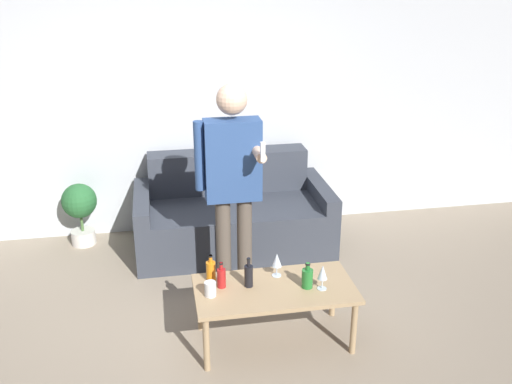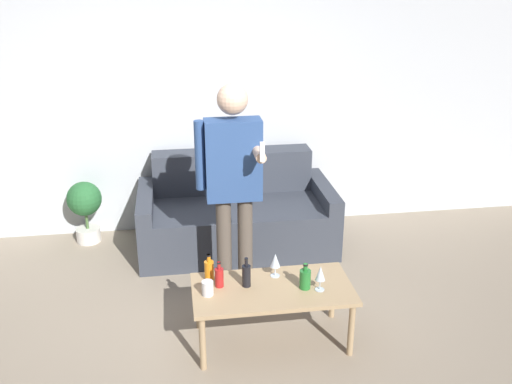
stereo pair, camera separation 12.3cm
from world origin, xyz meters
TOP-DOWN VIEW (x-y plane):
  - ground_plane at (0.00, 0.00)m, footprint 16.00×16.00m
  - wall_back at (0.00, 2.08)m, footprint 8.00×0.06m
  - couch at (0.38, 1.58)m, footprint 1.81×0.94m
  - coffee_table at (0.45, 0.01)m, footprint 1.12×0.57m
  - bottle_orange at (0.03, 0.18)m, footprint 0.07×0.07m
  - bottle_green at (0.27, 0.05)m, footprint 0.06×0.06m
  - bottle_dark at (0.09, 0.08)m, footprint 0.06×0.06m
  - bottle_yellow at (0.67, -0.03)m, footprint 0.08×0.08m
  - wine_glass_near at (0.77, -0.07)m, footprint 0.07×0.07m
  - wine_glass_far at (0.50, 0.16)m, footprint 0.07×0.07m
  - cup_on_table at (0.00, -0.02)m, footprint 0.08×0.08m
  - person_standing_front at (0.26, 0.70)m, footprint 0.50×0.44m
  - potted_plant at (-1.05, 1.85)m, footprint 0.33×0.33m

SIDE VIEW (x-z plane):
  - ground_plane at x=0.00m, z-range 0.00..0.00m
  - couch at x=0.38m, z-range -0.12..0.74m
  - potted_plant at x=-1.05m, z-range 0.08..0.69m
  - coffee_table at x=0.45m, z-range 0.17..0.62m
  - cup_on_table at x=0.00m, z-range 0.44..0.54m
  - bottle_yellow at x=0.67m, z-range 0.42..0.61m
  - bottle_dark at x=0.09m, z-range 0.42..0.61m
  - bottle_orange at x=0.03m, z-range 0.42..0.62m
  - bottle_green at x=0.27m, z-range 0.42..0.64m
  - wine_glass_far at x=0.50m, z-range 0.47..0.65m
  - wine_glass_near at x=0.77m, z-range 0.48..0.66m
  - person_standing_front at x=0.26m, z-range 0.16..1.89m
  - wall_back at x=0.00m, z-range 0.00..2.70m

